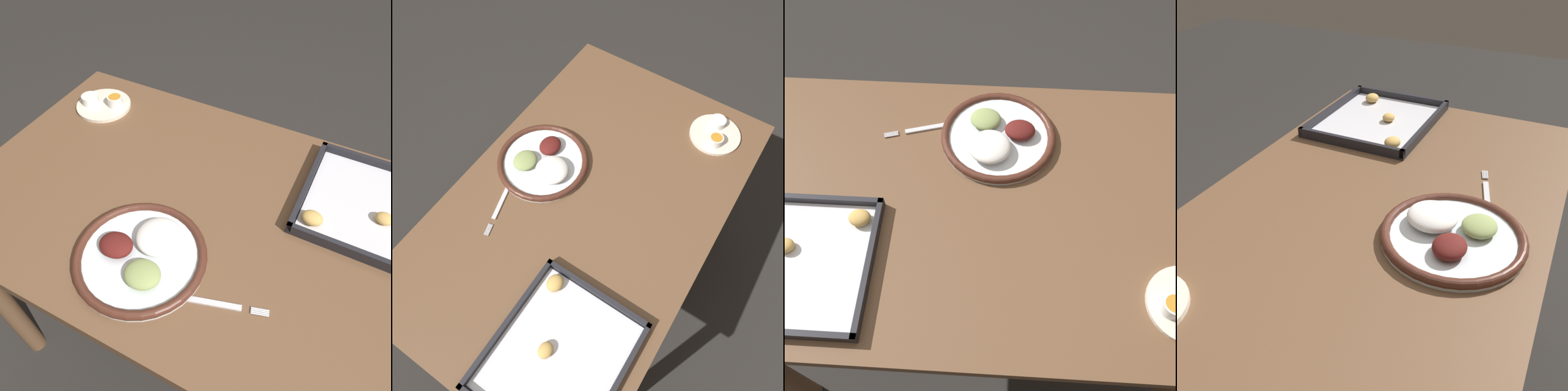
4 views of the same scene
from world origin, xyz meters
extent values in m
cube|color=brown|center=(0.00, 0.00, 0.76)|extent=(1.16, 0.74, 0.03)
cylinder|color=brown|center=(0.53, -0.32, 0.37)|extent=(0.06, 0.06, 0.75)
cylinder|color=brown|center=(0.53, 0.32, 0.37)|extent=(0.06, 0.06, 0.75)
cylinder|color=silver|center=(-0.05, -0.19, 0.78)|extent=(0.28, 0.28, 0.01)
torus|color=#472319|center=(-0.05, -0.19, 0.79)|extent=(0.28, 0.28, 0.02)
ellipsoid|color=white|center=(-0.03, -0.14, 0.80)|extent=(0.10, 0.10, 0.04)
ellipsoid|color=#511614|center=(-0.10, -0.20, 0.80)|extent=(0.07, 0.06, 0.03)
ellipsoid|color=#8C9E5B|center=(-0.01, -0.23, 0.80)|extent=(0.08, 0.07, 0.03)
cube|color=silver|center=(0.11, -0.22, 0.78)|extent=(0.16, 0.06, 0.00)
cylinder|color=silver|center=(0.22, -0.19, 0.78)|extent=(0.03, 0.01, 0.00)
cylinder|color=silver|center=(0.22, -0.19, 0.78)|extent=(0.03, 0.01, 0.00)
cylinder|color=silver|center=(0.22, -0.18, 0.78)|extent=(0.03, 0.01, 0.00)
cylinder|color=silver|center=(0.22, -0.18, 0.78)|extent=(0.03, 0.01, 0.00)
cube|color=black|center=(0.38, 0.17, 0.78)|extent=(0.36, 0.31, 0.01)
cube|color=silver|center=(0.38, 0.17, 0.78)|extent=(0.34, 0.28, 0.00)
cube|color=black|center=(0.38, 0.02, 0.79)|extent=(0.36, 0.01, 0.02)
cube|color=black|center=(0.38, 0.32, 0.79)|extent=(0.36, 0.01, 0.02)
cube|color=black|center=(0.20, 0.17, 0.79)|extent=(0.01, 0.31, 0.02)
cube|color=black|center=(0.56, 0.17, 0.79)|extent=(0.01, 0.31, 0.02)
ellipsoid|color=tan|center=(0.50, 0.25, 0.80)|extent=(0.05, 0.04, 0.03)
ellipsoid|color=tan|center=(0.39, 0.14, 0.79)|extent=(0.04, 0.03, 0.02)
ellipsoid|color=tan|center=(0.24, 0.07, 0.80)|extent=(0.05, 0.04, 0.03)
camera|label=1|loc=(0.25, -0.51, 1.47)|focal=35.00mm
camera|label=2|loc=(0.42, 0.29, 1.77)|focal=35.00mm
camera|label=3|loc=(-0.05, 0.53, 1.66)|focal=42.00mm
camera|label=4|loc=(-0.73, -0.34, 1.33)|focal=42.00mm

